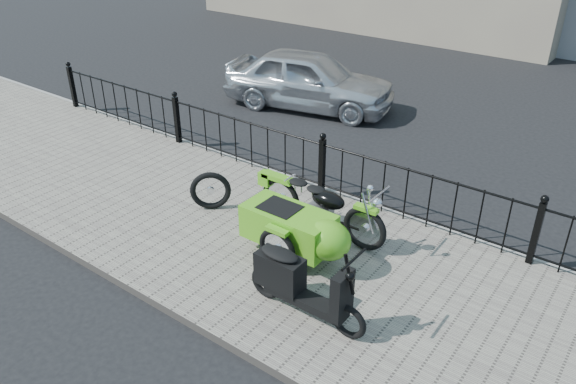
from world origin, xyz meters
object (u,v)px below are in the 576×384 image
Objects in this scene: motorcycle_sidecar at (305,225)px; spare_tire at (211,191)px; scooter at (298,283)px; sedan_car at (309,80)px.

motorcycle_sidecar is 3.45× the size of spare_tire.
sedan_car reaches higher than scooter.
sedan_car is (-1.59, 5.09, 0.24)m from spare_tire.
sedan_car is (-4.19, 6.30, 0.13)m from scooter.
scooter is 2.54× the size of spare_tire.
scooter is (0.65, -1.07, -0.03)m from motorcycle_sidecar.
spare_tire is 5.34m from sedan_car.
sedan_car is at bearing 124.10° from motorcycle_sidecar.
motorcycle_sidecar is 1.36× the size of scooter.
motorcycle_sidecar is 1.96m from spare_tire.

